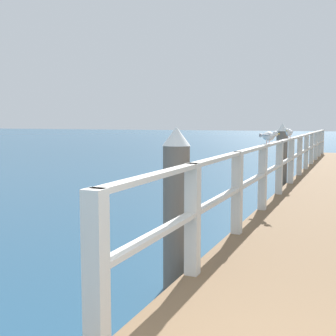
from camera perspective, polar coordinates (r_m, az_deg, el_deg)
name	(u,v)px	position (r m, az deg, el deg)	size (l,w,h in m)	color
pier_railing	(296,153)	(11.30, 15.81, 1.86)	(0.12, 18.21, 1.02)	beige
dock_piling_near	(176,208)	(4.77, 1.05, -5.11)	(0.29, 0.29, 1.74)	#6B6056
dock_piling_far	(282,157)	(11.70, 14.14, 1.30)	(0.29, 0.29, 1.74)	#6B6056
seagull_foreground	(269,136)	(7.63, 12.60, 4.00)	(0.39, 0.35, 0.21)	white
seagull_background	(289,132)	(10.03, 15.02, 4.38)	(0.19, 0.48, 0.21)	white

